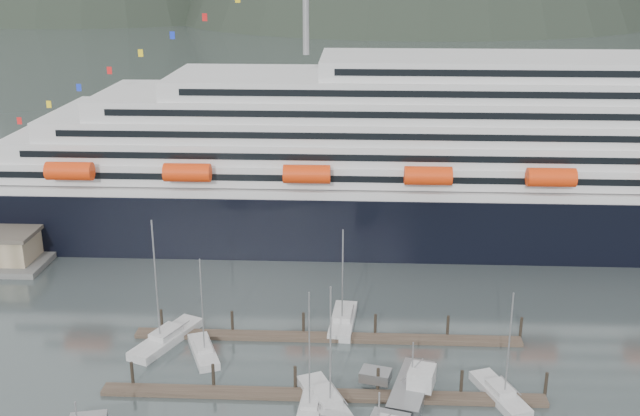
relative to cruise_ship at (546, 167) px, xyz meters
The scene contains 11 objects.
ground 63.76m from the cruise_ship, 118.66° to the right, with size 1600.00×1600.00×0.00m, color #424D4D.
cruise_ship is the anchor object (origin of this frame).
dock_mid 63.65m from the cruise_ship, 123.96° to the right, with size 48.18×2.28×3.20m.
dock_far 53.59m from the cruise_ship, 131.95° to the right, with size 48.18×2.28×3.20m.
sailboat_a 67.07m from the cruise_ship, 138.66° to the right, with size 5.33×8.65×13.11m.
sailboat_c 65.07m from the cruise_ship, 122.60° to the right, with size 7.06×11.12×14.94m.
sailboat_d 66.25m from the cruise_ship, 123.61° to the right, with size 3.01×9.77×14.26m.
sailboat_e 69.27m from the cruise_ship, 143.32° to the right, with size 7.35×11.73×16.93m.
sailboat_f 49.54m from the cruise_ship, 133.47° to the right, with size 3.72×10.24×13.98m.
sailboat_h 54.88m from the cruise_ship, 107.26° to the right, with size 5.59×9.38×13.26m.
trawler_e 57.91m from the cruise_ship, 116.67° to the right, with size 8.77×11.09×6.85m.
Camera 1 is at (-1.86, -67.12, 44.85)m, focal length 42.00 mm.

